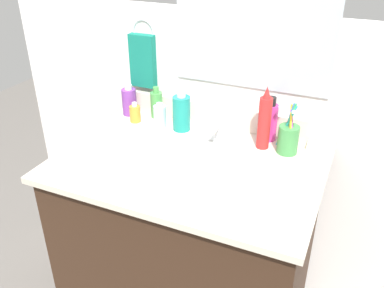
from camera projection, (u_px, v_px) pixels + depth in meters
vanity_cabinet at (189, 255)px, 1.64m from camera, size 0.88×0.58×0.83m
countertop at (188, 164)px, 1.44m from camera, size 0.91×0.63×0.02m
backsplash at (220, 116)px, 1.65m from camera, size 0.91×0.02×0.09m
back_wall at (223, 162)px, 1.82m from camera, size 2.01×0.04×1.30m
mirror_panel at (254, 12)px, 1.46m from camera, size 0.60×0.01×0.56m
towel_ring at (143, 31)px, 1.67m from camera, size 0.10×0.01×0.10m
hand_towel at (143, 61)px, 1.71m from camera, size 0.11×0.04×0.22m
sink_basin at (198, 174)px, 1.41m from camera, size 0.32×0.32×0.11m
faucet at (219, 135)px, 1.54m from camera, size 0.16×0.10×0.08m
bottle_soap_pink at (269, 121)px, 1.54m from camera, size 0.06×0.06×0.17m
bottle_toner_green at (157, 104)px, 1.73m from camera, size 0.05×0.05×0.13m
bottle_spray_red at (264, 121)px, 1.47m from camera, size 0.05×0.05×0.24m
bottle_mouthwash_teal at (182, 113)px, 1.61m from camera, size 0.07×0.07×0.17m
bottle_cream_purple at (129, 101)px, 1.75m from camera, size 0.06×0.06×0.13m
bottle_oil_amber at (135, 113)px, 1.70m from camera, size 0.04×0.04×0.08m
bottle_gel_clear at (160, 116)px, 1.65m from camera, size 0.05×0.05×0.10m
cup_green at (288, 138)px, 1.46m from camera, size 0.08×0.08×0.20m
soap_bar at (316, 146)px, 1.50m from camera, size 0.06×0.04×0.02m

